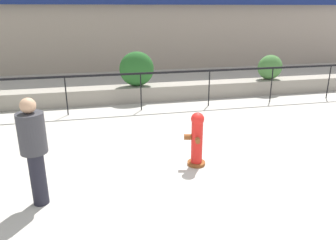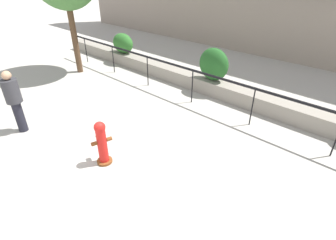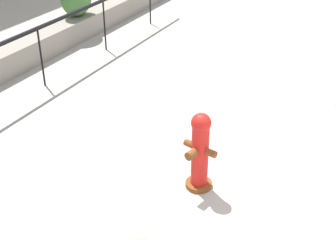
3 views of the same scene
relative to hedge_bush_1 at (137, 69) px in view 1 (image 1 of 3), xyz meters
The scene contains 7 objects.
ground_plane 6.09m from the hedge_bush_1, 90.34° to the right, with size 120.00×120.00×0.00m, color #B2ADA3.
planter_wall_low 0.81m from the hedge_bush_1, behind, with size 18.00×0.70×0.50m, color gray.
fence_railing_segment 1.10m from the hedge_bush_1, 91.84° to the right, with size 15.00×0.05×1.15m.
hedge_bush_1 is the anchor object (origin of this frame).
hedge_bush_2 4.78m from the hedge_bush_1, ahead, with size 0.92×0.61×0.87m, color #427538.
fire_hydrant 5.01m from the hedge_bush_1, 84.45° to the right, with size 0.47×0.48×1.08m.
pedestrian 6.16m from the hedge_bush_1, 112.14° to the right, with size 0.56×0.56×1.73m.
Camera 1 is at (-1.32, -4.54, 2.94)m, focal length 35.00 mm.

